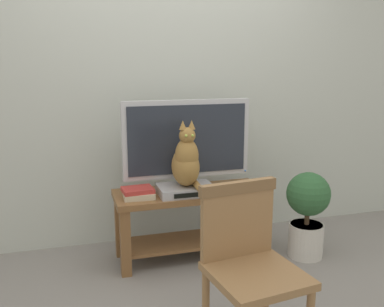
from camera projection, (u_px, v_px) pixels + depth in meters
The scene contains 9 objects.
ground_plane at pixel (204, 295), 2.73m from camera, with size 12.00×12.00×0.00m, color gray.
back_wall at pixel (165, 70), 3.45m from camera, with size 7.00×0.12×2.80m, color #B7BCB2.
tv_stand at pixel (190, 212), 3.21m from camera, with size 1.12×0.42×0.52m.
tv at pixel (187, 141), 3.18m from camera, with size 0.96×0.20×0.67m.
media_box at pixel (186, 190), 3.10m from camera, with size 0.40×0.27×0.06m.
cat at pixel (186, 161), 3.04m from camera, with size 0.19×0.37×0.48m.
wooden_chair at pixel (248, 256), 2.13m from camera, with size 0.48×0.49×0.87m.
book_stack at pixel (138, 193), 3.01m from camera, with size 0.23×0.19×0.07m.
potted_plant at pixel (307, 210), 3.21m from camera, with size 0.33×0.33×0.66m.
Camera 1 is at (-0.77, -2.36, 1.47)m, focal length 39.98 mm.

